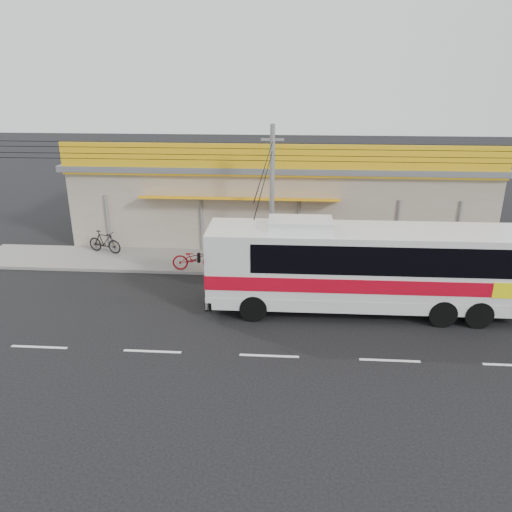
{
  "coord_description": "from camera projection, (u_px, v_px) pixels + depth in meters",
  "views": [
    {
      "loc": [
        0.6,
        -17.05,
        8.99
      ],
      "look_at": [
        -0.77,
        2.0,
        1.91
      ],
      "focal_mm": 35.0,
      "sensor_mm": 36.0,
      "label": 1
    }
  ],
  "objects": [
    {
      "name": "ground",
      "position": [
        272.0,
        321.0,
        19.11
      ],
      "size": [
        120.0,
        120.0,
        0.0
      ],
      "primitive_type": "plane",
      "color": "black",
      "rests_on": "ground"
    },
    {
      "name": "utility_pole",
      "position": [
        272.0,
        151.0,
        22.22
      ],
      "size": [
        34.0,
        14.0,
        6.85
      ],
      "color": "slate",
      "rests_on": "ground"
    },
    {
      "name": "lane_markings",
      "position": [
        269.0,
        356.0,
        16.77
      ],
      "size": [
        50.0,
        0.12,
        0.01
      ],
      "primitive_type": null,
      "color": "silver",
      "rests_on": "ground"
    },
    {
      "name": "motorbike_red",
      "position": [
        195.0,
        258.0,
        23.51
      ],
      "size": [
        2.23,
        0.98,
        1.14
      ],
      "primitive_type": "imported",
      "rotation": [
        0.0,
        0.0,
        1.68
      ],
      "color": "maroon",
      "rests_on": "sidewalk"
    },
    {
      "name": "motorbike_dark",
      "position": [
        105.0,
        242.0,
        25.75
      ],
      "size": [
        2.01,
        1.08,
        1.16
      ],
      "primitive_type": "imported",
      "rotation": [
        0.0,
        0.0,
        1.28
      ],
      "color": "black",
      "rests_on": "sidewalk"
    },
    {
      "name": "coach_bus",
      "position": [
        369.0,
        264.0,
        19.29
      ],
      "size": [
        12.18,
        2.68,
        3.75
      ],
      "rotation": [
        0.0,
        0.0,
        0.01
      ],
      "color": "silver",
      "rests_on": "ground"
    },
    {
      "name": "sidewalk",
      "position": [
        277.0,
        263.0,
        24.7
      ],
      "size": [
        30.0,
        3.2,
        0.15
      ],
      "primitive_type": "cube",
      "color": "gray",
      "rests_on": "ground"
    },
    {
      "name": "storefront_building",
      "position": [
        281.0,
        193.0,
        29.1
      ],
      "size": [
        22.6,
        9.2,
        5.7
      ],
      "color": "gray",
      "rests_on": "ground"
    }
  ]
}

